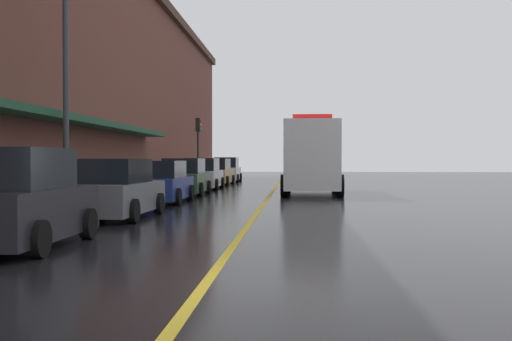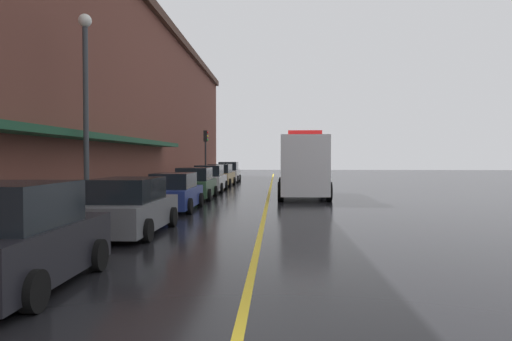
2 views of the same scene
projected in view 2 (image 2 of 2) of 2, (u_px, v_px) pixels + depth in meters
The scene contains 15 objects.
ground_plane at pixel (269, 193), 29.80m from camera, with size 112.00×112.00×0.00m, color black.
sidewalk_left at pixel (172, 192), 30.08m from camera, with size 2.40×70.00×0.15m, color gray.
lane_center_stripe at pixel (269, 193), 29.80m from camera, with size 0.16×70.00×0.01m, color gold.
brick_building_left at pixel (58, 97), 29.21m from camera, with size 12.55×64.00×12.08m.
parked_car_0 at pixel (15, 240), 8.12m from camera, with size 2.16×4.13×1.85m.
parked_car_1 at pixel (130, 207), 14.04m from camera, with size 2.13×4.61×1.67m.
parked_car_2 at pixel (175, 193), 20.28m from camera, with size 1.96×4.44×1.61m.
parked_car_3 at pixel (195, 184), 25.81m from camera, with size 2.08×4.31×1.72m.
parked_car_4 at pixel (210, 179), 31.61m from camera, with size 2.08×4.91×1.76m.
parked_car_5 at pixel (221, 176), 37.77m from camera, with size 2.14×4.67×1.74m.
parked_car_6 at pixel (229, 173), 43.46m from camera, with size 2.04×4.32×1.86m.
box_truck at pixel (303, 167), 27.18m from camera, with size 2.93×7.88×3.67m.
parking_meter_0 at pixel (166, 180), 24.80m from camera, with size 0.14×0.18×1.33m.
street_lamp_left at pixel (86, 94), 15.84m from camera, with size 0.44×0.44×6.94m.
traffic_light_near at pixel (206, 147), 38.08m from camera, with size 0.38×0.36×4.30m.
Camera 2 is at (0.50, -4.75, 2.28)m, focal length 33.05 mm.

